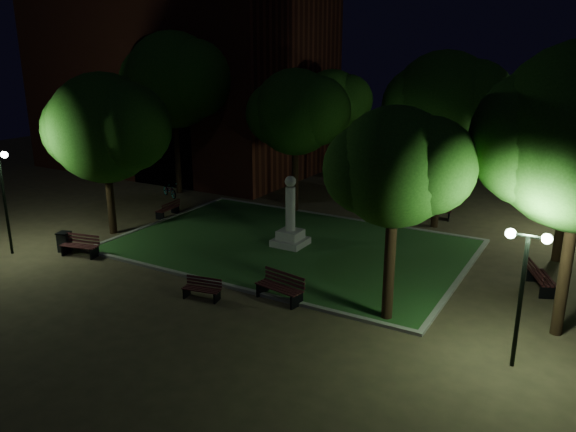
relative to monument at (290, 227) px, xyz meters
name	(u,v)px	position (x,y,z in m)	size (l,w,h in m)	color
ground	(267,260)	(0.00, -2.00, -0.96)	(80.00, 80.00, 0.00)	#463A26
lawn	(290,246)	(0.00, 0.00, -0.92)	(15.00, 10.00, 0.08)	#264E1F
lawn_kerb	(290,245)	(0.00, 0.00, -0.90)	(15.40, 10.40, 0.12)	slate
monument	(290,227)	(0.00, 0.00, 0.00)	(1.40, 1.40, 3.20)	gray
building_main	(182,66)	(-15.86, 11.79, 6.42)	(20.00, 12.00, 15.00)	#512115
tree_west	(105,128)	(-8.32, -2.62, 4.14)	(6.24, 5.09, 7.65)	black
tree_north_wl	(297,112)	(-2.51, 5.07, 4.46)	(5.54, 4.53, 7.69)	black
tree_north_er	(446,104)	(4.91, 6.21, 5.15)	(6.10, 4.98, 8.60)	black
tree_ne	(573,154)	(10.69, 4.11, 3.62)	(4.89, 3.99, 6.58)	black
tree_se	(397,168)	(6.39, -4.60, 4.17)	(4.62, 3.78, 7.03)	black
tree_nw	(175,80)	(-10.82, 5.17, 5.87)	(6.95, 5.68, 9.67)	black
tree_far_north	(333,101)	(-3.70, 11.92, 4.46)	(4.84, 3.95, 7.41)	black
lamppost_sw	(2,183)	(-10.13, -6.86, 2.22)	(1.18, 0.28, 4.55)	black
lamppost_se	(524,272)	(10.39, -5.49, 1.89)	(1.18, 0.28, 4.01)	black
lamppost_nw	(202,143)	(-10.14, 6.66, 1.99)	(1.18, 0.28, 4.17)	black
lamppost_ne	(576,177)	(10.77, 7.60, 2.02)	(1.18, 0.28, 4.23)	black
bench_near_left	(202,289)	(0.01, -6.36, -0.60)	(1.46, 0.73, 0.77)	black
bench_near_right	(281,288)	(2.50, -5.07, -0.49)	(1.91, 0.94, 1.00)	black
bench_west_near	(81,246)	(-7.29, -5.52, -0.53)	(1.75, 0.92, 0.91)	black
bench_left_side	(168,209)	(-7.99, 0.87, -0.56)	(0.65, 1.56, 0.84)	black
bench_right_side	(540,278)	(10.37, 0.51, -0.50)	(1.29, 1.88, 0.98)	black
bench_far_side	(435,212)	(4.45, 7.47, -0.53)	(1.73, 0.98, 0.90)	black
trash_bin	(64,242)	(-8.32, -5.52, -0.51)	(0.65, 0.65, 0.89)	black
bicycle	(170,190)	(-10.76, 4.10, -0.52)	(0.58, 1.66, 0.87)	black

